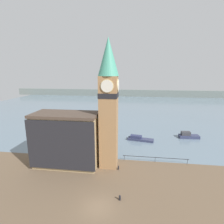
% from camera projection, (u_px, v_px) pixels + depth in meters
% --- Properties ---
extents(ground_plane, '(160.00, 160.00, 0.00)m').
position_uv_depth(ground_plane, '(98.00, 207.00, 23.75)').
color(ground_plane, brown).
extents(water, '(160.00, 120.00, 0.00)m').
position_uv_depth(water, '(126.00, 106.00, 94.99)').
color(water, slate).
rests_on(water, ground_plane).
extents(far_shoreline, '(180.00, 3.00, 5.00)m').
position_uv_depth(far_shoreline, '(129.00, 93.00, 133.10)').
color(far_shoreline, slate).
rests_on(far_shoreline, water).
extents(pier_railing, '(13.14, 0.08, 1.09)m').
position_uv_depth(pier_railing, '(155.00, 158.00, 35.38)').
color(pier_railing, '#232328').
rests_on(pier_railing, ground_plane).
extents(clock_tower, '(3.70, 3.70, 23.79)m').
position_uv_depth(clock_tower, '(109.00, 102.00, 31.70)').
color(clock_tower, '#9E754C').
rests_on(clock_tower, ground_plane).
extents(pier_building, '(12.51, 6.19, 10.43)m').
position_uv_depth(pier_building, '(66.00, 139.00, 33.73)').
color(pier_building, tan).
rests_on(pier_building, ground_plane).
extents(boat_near, '(7.06, 3.01, 1.33)m').
position_uv_depth(boat_near, '(139.00, 139.00, 46.90)').
color(boat_near, '#333856').
rests_on(boat_near, water).
extents(boat_far, '(5.47, 2.34, 1.82)m').
position_uv_depth(boat_far, '(188.00, 136.00, 48.65)').
color(boat_far, '#333856').
rests_on(boat_far, water).
extents(mooring_bollard_near, '(0.26, 0.26, 0.82)m').
position_uv_depth(mooring_bollard_near, '(118.00, 167.00, 32.78)').
color(mooring_bollard_near, black).
rests_on(mooring_bollard_near, ground_plane).
extents(mooring_bollard_far, '(0.31, 0.31, 0.78)m').
position_uv_depth(mooring_bollard_far, '(120.00, 197.00, 24.95)').
color(mooring_bollard_far, black).
rests_on(mooring_bollard_far, ground_plane).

